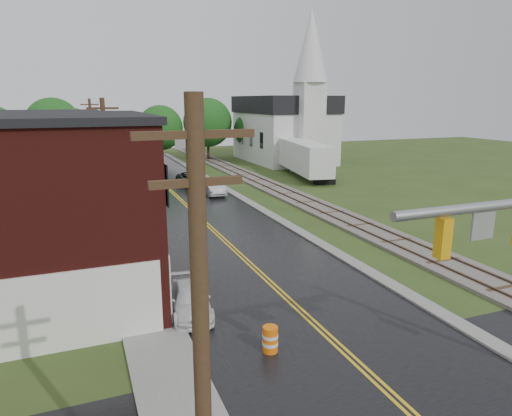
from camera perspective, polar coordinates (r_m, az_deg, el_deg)
main_road at (r=38.48m, az=-8.24°, el=-0.10°), size 10.00×90.00×0.02m
curb_right at (r=44.61m, az=-2.98°, el=1.89°), size 0.80×70.00×0.12m
sidewalk_left at (r=32.79m, az=-16.79°, el=-2.92°), size 2.40×50.00×0.12m
yellow_house at (r=33.08m, az=-25.62°, el=2.17°), size 8.00×7.00×6.40m
darkred_building at (r=42.05m, az=-23.37°, el=3.14°), size 7.00×6.00×4.40m
church at (r=66.65m, az=3.87°, el=10.74°), size 10.40×18.40×20.00m
railroad at (r=46.22m, az=2.44°, el=2.43°), size 3.20×80.00×0.30m
traffic_signal_far at (r=34.07m, az=-13.06°, el=6.46°), size 7.34×0.43×7.20m
utility_pole_a at (r=7.87m, az=-6.78°, el=-18.69°), size 1.80×0.28×9.00m
utility_pole_b at (r=28.83m, az=-18.08°, el=4.42°), size 1.80×0.28×9.00m
utility_pole_c at (r=50.68m, az=-19.75°, el=7.91°), size 1.80×0.28×9.00m
tree_left_c at (r=46.90m, az=-28.20°, el=6.47°), size 6.00×6.00×7.65m
tree_left_e at (r=52.54m, az=-22.08°, el=7.98°), size 6.40×6.40×8.16m
suv_dark at (r=48.12m, az=-7.84°, el=3.53°), size 2.92×5.53×1.48m
sedan_silver at (r=43.91m, az=-5.43°, el=2.67°), size 1.72×4.63×1.51m
pickup_white at (r=20.00m, az=-8.21°, el=-11.29°), size 2.12×4.19×1.17m
semi_trailer at (r=53.72m, az=6.03°, el=6.41°), size 5.10×13.50×4.10m
construction_barrel at (r=17.06m, az=1.79°, el=-16.10°), size 0.61×0.61×0.98m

